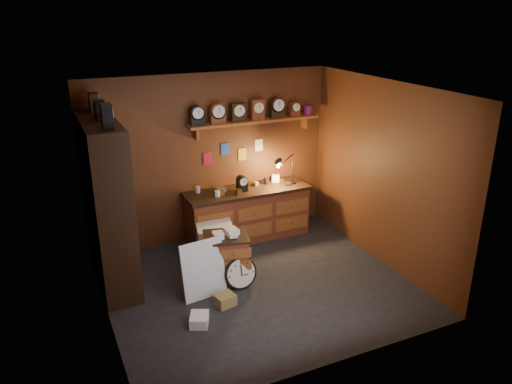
% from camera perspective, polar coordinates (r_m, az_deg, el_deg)
% --- Properties ---
extents(floor, '(4.00, 4.00, 0.00)m').
position_cam_1_polar(floor, '(7.04, 0.17, -10.61)').
color(floor, black).
rests_on(floor, ground).
extents(room_shell, '(4.02, 3.62, 2.71)m').
position_cam_1_polar(room_shell, '(6.44, 0.15, 3.17)').
color(room_shell, '#572C14').
rests_on(room_shell, ground).
extents(shelving_unit, '(0.47, 1.60, 2.58)m').
position_cam_1_polar(shelving_unit, '(6.92, -16.94, -0.59)').
color(shelving_unit, black).
rests_on(shelving_unit, ground).
extents(workbench, '(2.06, 0.66, 1.36)m').
position_cam_1_polar(workbench, '(8.21, -0.98, -2.15)').
color(workbench, brown).
rests_on(workbench, ground).
extents(low_cabinet, '(0.71, 0.64, 0.78)m').
position_cam_1_polar(low_cabinet, '(7.00, -3.38, -7.30)').
color(low_cabinet, brown).
rests_on(low_cabinet, ground).
extents(big_round_clock, '(0.46, 0.16, 0.46)m').
position_cam_1_polar(big_round_clock, '(6.89, -1.80, -9.22)').
color(big_round_clock, black).
rests_on(big_round_clock, ground).
extents(white_panel, '(0.62, 0.25, 0.80)m').
position_cam_1_polar(white_panel, '(6.86, -5.90, -11.65)').
color(white_panel, silver).
rests_on(white_panel, ground).
extents(mini_fridge, '(0.64, 0.66, 0.56)m').
position_cam_1_polar(mini_fridge, '(7.62, -4.70, -5.71)').
color(mini_fridge, silver).
rests_on(mini_fridge, ground).
extents(floor_box_a, '(0.28, 0.25, 0.15)m').
position_cam_1_polar(floor_box_a, '(6.60, -3.56, -12.22)').
color(floor_box_a, olive).
rests_on(floor_box_a, ground).
extents(floor_box_b, '(0.31, 0.33, 0.13)m').
position_cam_1_polar(floor_box_b, '(6.29, -6.50, -14.30)').
color(floor_box_b, white).
rests_on(floor_box_b, ground).
extents(floor_box_c, '(0.28, 0.28, 0.16)m').
position_cam_1_polar(floor_box_c, '(7.19, -5.69, -9.27)').
color(floor_box_c, olive).
rests_on(floor_box_c, ground).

